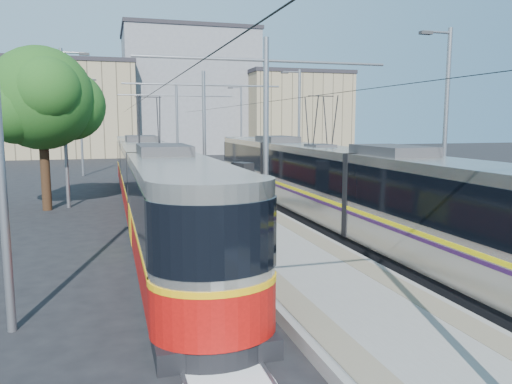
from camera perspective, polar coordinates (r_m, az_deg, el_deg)
name	(u,v)px	position (r m, az deg, el deg)	size (l,w,h in m)	color
ground	(377,327)	(11.40, 13.71, -14.76)	(160.00, 160.00, 0.00)	black
platform	(215,201)	(26.94, -4.66, -1.05)	(4.00, 50.00, 0.30)	gray
tactile_strip_left	(189,200)	(26.66, -7.72, -0.86)	(0.70, 50.00, 0.01)	gray
tactile_strip_right	(241,197)	(27.24, -1.68, -0.60)	(0.70, 50.00, 0.01)	gray
rails	(215,204)	(26.96, -4.66, -1.34)	(8.71, 70.00, 0.03)	gray
tram_left	(150,180)	(23.66, -11.97, 1.35)	(2.43, 30.91, 5.50)	black
tram_right	(320,179)	(22.48, 7.28, 1.51)	(2.43, 29.52, 5.50)	black
catenary	(227,119)	(23.83, -3.37, 8.34)	(9.20, 70.00, 7.00)	gray
street_lamps	(201,125)	(30.53, -6.30, 7.58)	(15.18, 38.22, 8.00)	gray
shelter	(243,186)	(22.81, -1.53, 0.71)	(0.96, 1.18, 2.25)	black
tree	(49,101)	(26.95, -22.59, 9.63)	(5.52, 5.10, 8.02)	#382314
building_left	(70,109)	(69.23, -20.48, 8.85)	(16.32, 12.24, 12.03)	gray
building_centre	(189,92)	(74.06, -7.68, 11.21)	(18.36, 14.28, 17.26)	gray
building_right	(294,113)	(71.71, 4.38, 9.01)	(14.28, 10.20, 11.35)	gray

